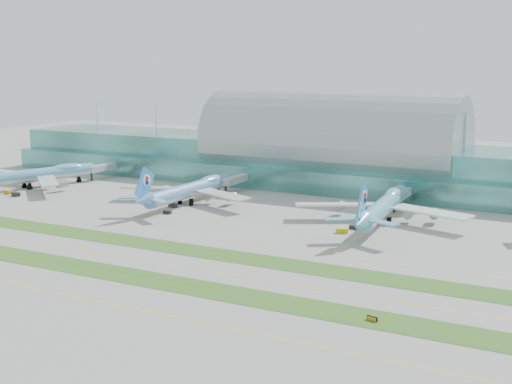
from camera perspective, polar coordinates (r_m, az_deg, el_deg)
The scene contains 18 objects.
ground at distance 222.18m, azimuth -6.75°, elevation -4.58°, with size 700.00×700.00×0.00m, color gray.
terminal at distance 331.11m, azimuth 6.07°, elevation 2.96°, with size 340.00×69.10×36.00m.
grass_strip_near at distance 200.82m, azimuth -11.36°, elevation -6.36°, with size 420.00×12.00×0.08m, color #2D591E.
grass_strip_far at distance 223.75m, azimuth -6.46°, elevation -4.46°, with size 420.00×12.00×0.08m, color #2D591E.
taxiline_a at distance 186.67m, azimuth -15.29°, elevation -7.86°, with size 420.00×0.35×0.01m, color yellow.
taxiline_b at distance 211.31m, azimuth -8.93°, elevation -5.43°, with size 420.00×0.35×0.01m, color yellow.
taxiline_c at distance 236.63m, azimuth -4.25°, elevation -3.59°, with size 420.00×0.35×0.01m, color yellow.
taxiline_d at distance 254.91m, azimuth -1.60°, elevation -2.53°, with size 420.00×0.35×0.01m, color yellow.
airliner_a at distance 340.22m, azimuth -17.27°, elevation 1.35°, with size 59.43×69.14×19.67m.
airliner_b at distance 291.06m, azimuth -5.24°, elevation 0.26°, with size 61.23×69.36×19.12m.
airliner_c at distance 260.06m, azimuth 10.20°, elevation -1.04°, with size 64.18×73.21×20.14m.
gse_a at distance 328.68m, azimuth -19.19°, elevation -0.01°, with size 3.75×1.92×1.55m, color orange.
gse_b at distance 322.00m, azimuth -18.66°, elevation -0.17°, with size 4.03×2.12×1.69m, color black.
gse_c at distance 284.21m, azimuth -6.68°, elevation -1.07°, with size 3.49×1.96×1.58m, color black.
gse_d at distance 272.65m, azimuth -7.10°, elevation -1.61°, with size 3.02×1.59×1.28m, color black.
gse_e at distance 242.60m, azimuth 6.90°, elevation -3.09°, with size 3.96×1.92×1.60m, color #C2B40B.
gse_f at distance 248.69m, azimuth 7.85°, elevation -2.81°, with size 3.08×1.72×1.35m, color black.
taxiway_sign_east at distance 164.29m, azimuth 9.28°, elevation -9.96°, with size 2.74×0.98×1.17m.
Camera 1 is at (123.76, -175.21, 57.88)m, focal length 50.00 mm.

